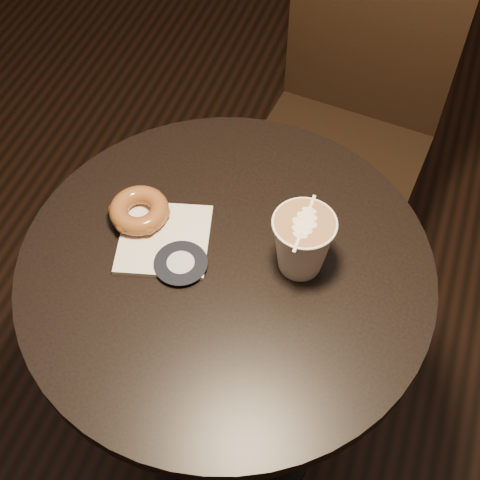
# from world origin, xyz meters

# --- Properties ---
(cafe_table) EXTENTS (0.70, 0.70, 0.75)m
(cafe_table) POSITION_xyz_m (0.00, 0.00, 0.55)
(cafe_table) COLOR black
(cafe_table) RESTS_ON ground
(chair) EXTENTS (0.44, 0.44, 1.02)m
(chair) POSITION_xyz_m (0.08, 0.65, 0.57)
(chair) COLOR black
(chair) RESTS_ON ground
(pastry_bag) EXTENTS (0.19, 0.19, 0.01)m
(pastry_bag) POSITION_xyz_m (-0.12, 0.01, 0.75)
(pastry_bag) COLOR silver
(pastry_bag) RESTS_ON cafe_table
(doughnut) EXTENTS (0.10, 0.10, 0.03)m
(doughnut) POSITION_xyz_m (-0.17, 0.04, 0.77)
(doughnut) COLOR brown
(doughnut) RESTS_ON pastry_bag
(latte_cup) EXTENTS (0.10, 0.10, 0.11)m
(latte_cup) POSITION_xyz_m (0.12, 0.04, 0.81)
(latte_cup) COLOR white
(latte_cup) RESTS_ON cafe_table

